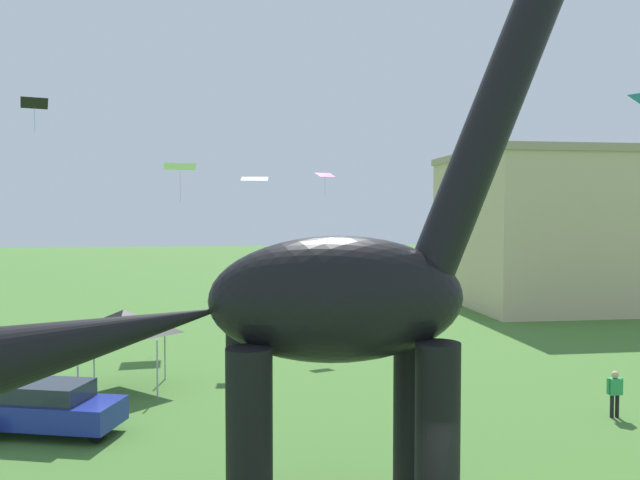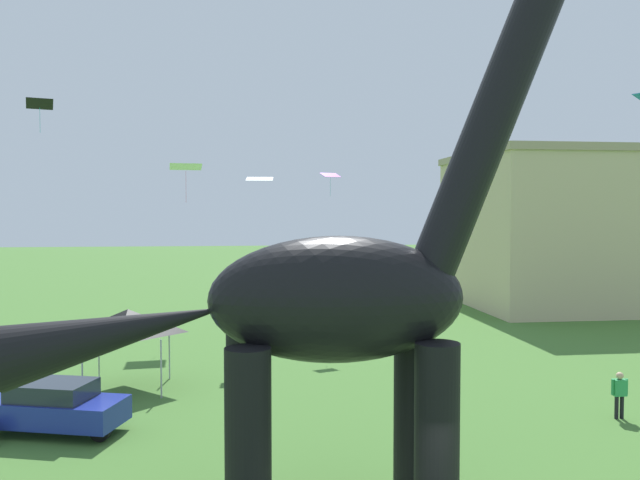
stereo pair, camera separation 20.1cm
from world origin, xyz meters
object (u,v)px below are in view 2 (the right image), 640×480
(festival_canopy_tent, at_px, (128,321))
(kite_far_left, at_px, (40,104))
(dinosaur_sculpture, at_px, (335,299))
(person_strolling_adult, at_px, (619,391))
(kite_mid_right, at_px, (330,175))
(parked_sedan_left, at_px, (53,406))
(kite_near_low, at_px, (260,179))
(kite_high_right, at_px, (186,167))

(festival_canopy_tent, bearing_deg, kite_far_left, -174.80)
(dinosaur_sculpture, height_order, person_strolling_adult, dinosaur_sculpture)
(kite_mid_right, bearing_deg, dinosaur_sculpture, -97.75)
(parked_sedan_left, height_order, kite_near_low, kite_near_low)
(kite_far_left, xyz_separation_m, kite_high_right, (4.19, 11.43, -1.39))
(parked_sedan_left, bearing_deg, person_strolling_adult, 14.27)
(person_strolling_adult, relative_size, kite_near_low, 1.11)
(dinosaur_sculpture, bearing_deg, festival_canopy_tent, 115.90)
(person_strolling_adult, distance_m, kite_near_low, 17.92)
(dinosaur_sculpture, relative_size, kite_near_low, 9.73)
(kite_mid_right, bearing_deg, parked_sedan_left, -127.42)
(dinosaur_sculpture, height_order, parked_sedan_left, dinosaur_sculpture)
(person_strolling_adult, xyz_separation_m, kite_near_low, (-11.04, 12.09, 7.30))
(person_strolling_adult, distance_m, festival_canopy_tent, 17.13)
(kite_mid_right, bearing_deg, kite_near_low, -150.02)
(kite_near_low, bearing_deg, person_strolling_adult, -47.61)
(festival_canopy_tent, relative_size, kite_near_low, 2.33)
(kite_far_left, distance_m, kite_mid_right, 14.91)
(dinosaur_sculpture, bearing_deg, kite_near_low, 90.54)
(parked_sedan_left, height_order, kite_far_left, kite_far_left)
(person_strolling_adult, relative_size, kite_far_left, 1.27)
(festival_canopy_tent, bearing_deg, kite_mid_right, 44.68)
(kite_mid_right, bearing_deg, person_strolling_adult, -62.79)
(parked_sedan_left, xyz_separation_m, festival_canopy_tent, (1.43, 4.68, 1.74))
(parked_sedan_left, height_order, kite_mid_right, kite_mid_right)
(festival_canopy_tent, bearing_deg, parked_sedan_left, -107.02)
(kite_high_right, bearing_deg, kite_far_left, -110.15)
(kite_far_left, bearing_deg, kite_mid_right, 37.42)
(dinosaur_sculpture, height_order, kite_far_left, dinosaur_sculpture)
(festival_canopy_tent, relative_size, kite_high_right, 1.50)
(kite_far_left, height_order, kite_mid_right, kite_far_left)
(dinosaur_sculpture, height_order, kite_mid_right, dinosaur_sculpture)
(dinosaur_sculpture, xyz_separation_m, kite_high_right, (-4.84, 22.37, 4.30))
(dinosaur_sculpture, xyz_separation_m, parked_sedan_left, (-7.54, 6.53, -3.95))
(person_strolling_adult, bearing_deg, kite_far_left, -25.55)
(kite_high_right, bearing_deg, dinosaur_sculpture, -77.79)
(dinosaur_sculpture, distance_m, parked_sedan_left, 10.73)
(kite_high_right, relative_size, kite_near_low, 1.55)
(parked_sedan_left, bearing_deg, kite_near_low, 76.86)
(dinosaur_sculpture, bearing_deg, kite_far_left, 126.86)
(person_strolling_adult, xyz_separation_m, festival_canopy_tent, (-16.14, 5.52, 1.64))
(festival_canopy_tent, bearing_deg, dinosaur_sculpture, -61.42)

